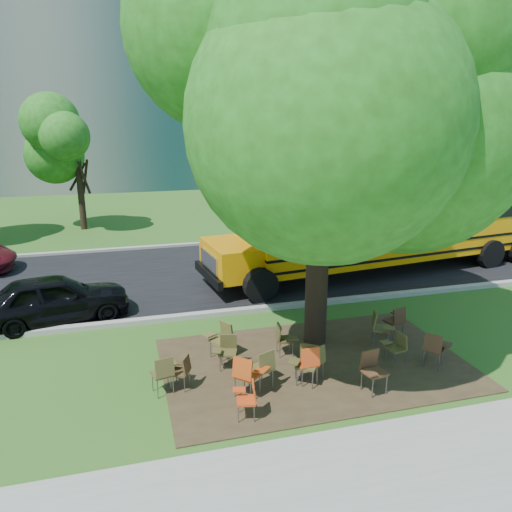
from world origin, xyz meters
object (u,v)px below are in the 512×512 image
object	(u,v)px
main_tree	(323,102)
chair_10	(283,337)
chair_5	(372,367)
chair_14	(227,348)
chair_4	(309,360)
black_car	(55,298)
chair_6	(397,345)
chair_15	(248,396)
chair_3	(306,361)
chair_13	(396,319)
chair_11	(315,358)
chair_0	(164,371)
chair_7	(435,347)
chair_2	(264,365)
chair_9	(222,336)
school_bus	(398,219)
chair_12	(379,325)
chair_1	(247,372)
chair_8	(182,369)

from	to	relation	value
main_tree	chair_10	bearing A→B (deg)	-153.95
chair_5	chair_14	xyz separation A→B (m)	(-2.71, 1.80, -0.07)
chair_4	black_car	distance (m)	7.60
chair_6	chair_15	size ratio (longest dim) A/B	0.99
chair_3	chair_13	size ratio (longest dim) A/B	1.02
chair_10	chair_14	size ratio (longest dim) A/B	1.00
chair_15	chair_11	bearing A→B (deg)	-47.59
chair_15	chair_10	bearing A→B (deg)	-20.37
chair_0	chair_7	size ratio (longest dim) A/B	0.99
chair_2	chair_11	distance (m)	1.22
chair_14	chair_9	bearing A→B (deg)	-71.02
main_tree	chair_7	bearing A→B (deg)	-43.03
chair_15	black_car	size ratio (longest dim) A/B	0.19
school_bus	chair_4	world-z (taller)	school_bus
main_tree	chair_11	bearing A→B (deg)	-111.70
chair_7	main_tree	bearing A→B (deg)	-175.70
chair_5	chair_3	bearing A→B (deg)	-40.89
chair_12	black_car	size ratio (longest dim) A/B	0.23
chair_11	chair_14	size ratio (longest dim) A/B	1.01
school_bus	chair_4	xyz separation A→B (m)	(-6.27, -7.10, -1.35)
chair_1	chair_7	xyz separation A→B (m)	(4.46, 0.09, -0.05)
main_tree	chair_4	size ratio (longest dim) A/B	10.49
main_tree	chair_6	world-z (taller)	main_tree
chair_14	chair_12	bearing A→B (deg)	-159.41
chair_0	chair_11	xyz separation A→B (m)	(3.26, -0.28, -0.03)
chair_10	chair_14	bearing A→B (deg)	-74.97
chair_5	chair_12	world-z (taller)	chair_5
school_bus	chair_0	bearing A→B (deg)	-151.50
chair_4	chair_10	bearing A→B (deg)	90.49
chair_4	chair_11	size ratio (longest dim) A/B	1.10
chair_12	chair_14	world-z (taller)	chair_12
chair_8	chair_12	bearing A→B (deg)	-53.83
chair_3	chair_4	world-z (taller)	chair_4
chair_7	chair_11	xyz separation A→B (m)	(-2.82, 0.25, -0.03)
chair_0	chair_13	xyz separation A→B (m)	(6.09, 1.15, 0.00)
chair_6	chair_15	world-z (taller)	chair_15
chair_0	chair_13	bearing A→B (deg)	-3.27
chair_0	chair_6	bearing A→B (deg)	-15.18
chair_10	black_car	xyz separation A→B (m)	(-5.52, 3.71, 0.18)
chair_8	black_car	xyz separation A→B (m)	(-2.98, 4.58, 0.21)
main_tree	chair_0	bearing A→B (deg)	-159.75
chair_6	chair_9	distance (m)	4.12
chair_5	chair_14	distance (m)	3.25
chair_5	chair_15	size ratio (longest dim) A/B	1.20
chair_0	chair_4	xyz separation A→B (m)	(3.04, -0.43, 0.03)
chair_13	black_car	xyz separation A→B (m)	(-8.68, 3.52, 0.15)
chair_0	chair_4	world-z (taller)	chair_4
main_tree	chair_9	distance (m)	5.92
chair_11	chair_12	size ratio (longest dim) A/B	0.90
chair_5	chair_10	distance (m)	2.41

